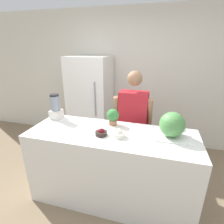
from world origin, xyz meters
TOP-DOWN VIEW (x-y plane):
  - ground_plane at (0.00, 0.00)m, footprint 14.00×14.00m
  - wall_back at (0.00, 2.05)m, footprint 8.00×0.06m
  - counter_island at (0.00, 0.36)m, footprint 2.00×0.72m
  - refrigerator at (-0.78, 1.66)m, footprint 0.75×0.70m
  - person at (0.16, 0.97)m, footprint 0.55×0.26m
  - cutting_board at (0.69, 0.42)m, footprint 0.40×0.28m
  - watermelon at (0.67, 0.44)m, footprint 0.28×0.28m
  - bowl_cherries at (-0.10, 0.27)m, footprint 0.14×0.14m
  - bowl_cream at (0.11, 0.29)m, footprint 0.14×0.14m
  - blender at (-0.87, 0.59)m, footprint 0.15×0.15m
  - potted_plant at (-0.04, 0.59)m, footprint 0.16×0.16m

SIDE VIEW (x-z plane):
  - ground_plane at x=0.00m, z-range 0.00..0.00m
  - counter_island at x=0.00m, z-range 0.00..0.96m
  - person at x=0.16m, z-range 0.02..1.63m
  - refrigerator at x=-0.78m, z-range 0.00..1.75m
  - cutting_board at x=0.69m, z-range 0.96..0.97m
  - bowl_cherries at x=-0.10m, z-range 0.95..1.03m
  - bowl_cream at x=0.11m, z-range 0.95..1.05m
  - potted_plant at x=-0.04m, z-range 0.97..1.18m
  - watermelon at x=0.67m, z-range 0.97..1.25m
  - blender at x=-0.87m, z-range 0.94..1.29m
  - wall_back at x=0.00m, z-range 0.00..2.60m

